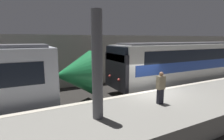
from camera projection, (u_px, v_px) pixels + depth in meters
ground_plane at (149, 105)px, 10.74m from camera, size 120.00×120.00×0.00m
platform at (176, 110)px, 8.85m from camera, size 40.00×4.13×0.96m
station_rear_barrier at (105, 59)px, 15.96m from camera, size 50.00×0.15×4.35m
support_pillar_near at (97, 66)px, 6.57m from camera, size 0.42×0.42×4.14m
train_boxy at (217, 61)px, 16.65m from camera, size 22.22×2.92×3.74m
person_waiting at (161, 87)px, 8.28m from camera, size 0.38×0.24×1.57m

